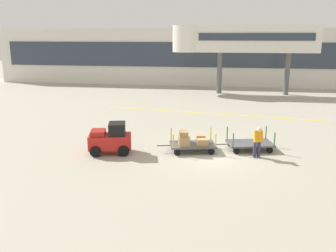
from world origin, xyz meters
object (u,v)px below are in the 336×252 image
at_px(baggage_cart_middle, 250,144).
at_px(baggage_cart_lead, 191,142).
at_px(baggage_handler, 258,141).
at_px(baggage_tug, 111,139).

bearing_deg(baggage_cart_middle, baggage_cart_lead, -166.17).
xyz_separation_m(baggage_cart_middle, baggage_handler, (0.29, -1.19, 0.52)).
bearing_deg(baggage_tug, baggage_cart_lead, 12.86).
bearing_deg(baggage_tug, baggage_cart_middle, 13.27).
xyz_separation_m(baggage_cart_lead, baggage_cart_middle, (2.99, 0.74, -0.18)).
bearing_deg(baggage_handler, baggage_tug, -176.42).
height_order(baggage_cart_lead, baggage_cart_middle, baggage_cart_lead).
xyz_separation_m(baggage_cart_lead, baggage_handler, (3.28, -0.45, 0.34)).
bearing_deg(baggage_tug, baggage_handler, 3.58).
relative_size(baggage_cart_lead, baggage_handler, 1.98).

